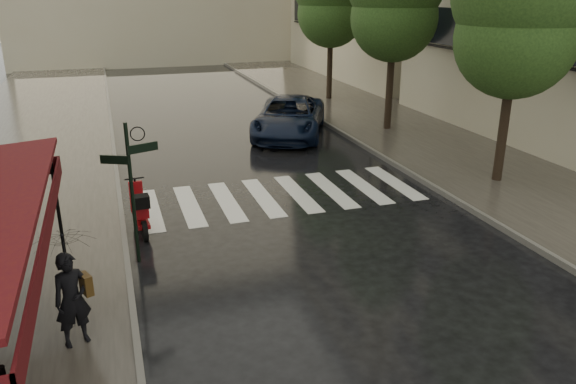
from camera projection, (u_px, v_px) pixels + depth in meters
ground at (220, 325)px, 9.96m from camera, size 120.00×120.00×0.00m
sidewalk_near at (22, 159)px, 19.36m from camera, size 6.00×60.00×0.12m
sidewalk_far at (403, 128)px, 23.63m from camera, size 5.50×60.00×0.12m
curb_near at (114, 151)px, 20.23m from camera, size 0.12×60.00×0.16m
curb_far at (342, 133)px, 22.81m from camera, size 0.12×60.00×0.16m
crosswalk at (280, 195)px, 16.18m from camera, size 7.85×3.20×0.01m
signpost at (131, 182)px, 11.66m from camera, size 1.17×0.29×3.10m
tree_near at (521, 0)px, 15.38m from camera, size 3.80×3.80×7.99m
pedestrian_with_umbrella at (66, 254)px, 8.74m from camera, size 1.26×1.27×2.43m
scooter at (140, 211)px, 13.60m from camera, size 0.50×1.80×1.19m
parked_car at (289, 117)px, 22.42m from camera, size 4.62×6.08×1.53m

